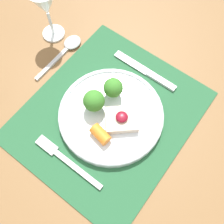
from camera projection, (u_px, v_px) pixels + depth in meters
The scene contains 8 objects.
ground_plane at pixel (110, 173), 1.34m from camera, with size 8.00×8.00×0.00m, color gray.
dining_table at pixel (109, 127), 0.73m from camera, with size 1.37×1.11×0.75m.
placemat at pixel (109, 115), 0.65m from camera, with size 0.44×0.38×0.00m, color #235633.
dinner_plate at pixel (111, 112), 0.63m from camera, with size 0.26×0.26×0.08m.
fork at pixel (64, 159), 0.60m from camera, with size 0.02×0.19×0.01m.
knife at pixel (149, 73), 0.69m from camera, with size 0.02×0.19×0.01m.
spoon at pixel (68, 47), 0.73m from camera, with size 0.17×0.04×0.02m.
wine_glass_near at pixel (45, 5), 0.66m from camera, with size 0.07×0.07×0.15m.
Camera 1 is at (-0.20, -0.16, 1.35)m, focal length 42.00 mm.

